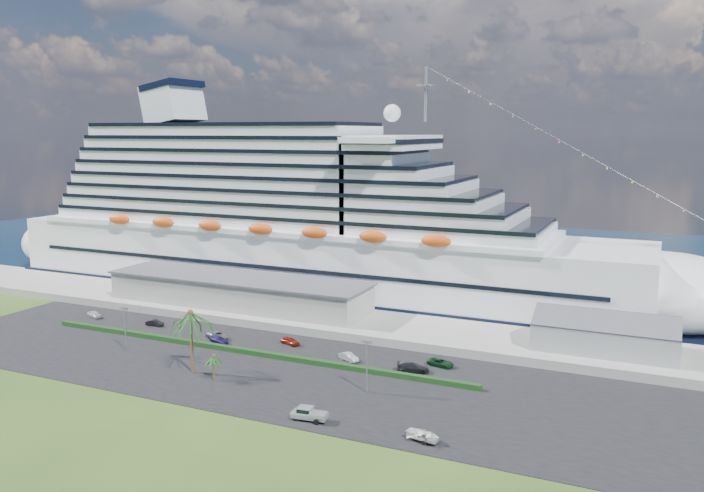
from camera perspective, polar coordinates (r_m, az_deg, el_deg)
The scene contains 22 objects.
ground at distance 110.97m, azimuth -10.20°, elevation -11.74°, with size 420.00×420.00×0.00m, color #2C4918.
asphalt_lot at distance 119.54m, azimuth -7.16°, elevation -10.05°, with size 140.00×38.00×0.12m, color black.
wharf at distance 143.54m, azimuth -1.05°, elevation -6.26°, with size 240.00×20.00×1.80m, color gray.
water at distance 226.25m, azimuth 8.84°, elevation -0.74°, with size 420.00×160.00×0.02m, color black.
cruise_ship at distance 170.90m, azimuth -4.11°, elevation 1.69°, with size 191.00×38.00×54.00m.
terminal_building at distance 154.63m, azimuth -9.46°, elevation -3.66°, with size 61.00×15.00×6.30m.
port_shed at distance 129.75m, azimuth 20.30°, elevation -6.99°, with size 24.00×12.31×7.37m.
hedge at distance 127.47m, azimuth -9.07°, elevation -8.59°, with size 88.00×1.10×0.90m, color black.
lamp_post_left at distance 132.13m, azimuth -18.36°, elevation -6.15°, with size 1.60×0.35×8.27m.
lamp_post_right at distance 106.50m, azimuth 1.24°, elevation -9.45°, with size 1.60×0.35×8.27m.
palm_tall at distance 116.82m, azimuth -13.27°, elevation -6.00°, with size 8.82×8.82×11.13m.
palm_short at distance 114.11m, azimuth -11.41°, elevation -9.21°, with size 3.53×3.53×4.56m.
parked_car_0 at distance 158.97m, azimuth -20.62°, elevation -5.34°, with size 1.66×4.12×1.40m, color #B9BABC.
parked_car_1 at distance 148.39m, azimuth -16.07°, elevation -6.17°, with size 1.34×3.84×1.26m, color black.
parked_car_2 at distance 136.54m, azimuth -11.11°, elevation -7.31°, with size 2.31×5.02×1.39m, color gray.
parked_car_3 at distance 133.98m, azimuth -10.99°, elevation -7.67°, with size 1.75×4.30×1.25m, color #1D1650.
parked_car_4 at distance 131.18m, azimuth -5.18°, elevation -7.86°, with size 1.69×4.21×1.43m, color maroon.
parked_car_5 at distance 121.94m, azimuth -0.28°, elevation -9.20°, with size 1.42×4.08×1.35m, color #A5A8AC.
parked_car_6 at distance 120.13m, azimuth 7.38°, elevation -9.59°, with size 2.13×4.63×1.29m, color #0D3517.
parked_car_7 at distance 116.92m, azimuth 5.09°, elevation -10.03°, with size 2.18×5.37×1.56m, color black.
pickup_truck at distance 98.51m, azimuth -3.62°, elevation -13.72°, with size 5.39×2.51×1.83m.
boat_trailer at distance 92.63m, azimuth 5.92°, elevation -15.32°, with size 5.48×4.00×1.52m.
Camera 1 is at (59.72, -84.52, 40.03)m, focal length 35.00 mm.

